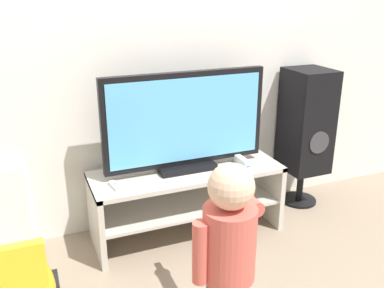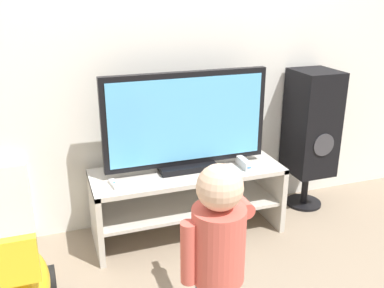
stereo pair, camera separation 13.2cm
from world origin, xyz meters
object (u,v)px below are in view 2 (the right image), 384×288
game_console (244,163)px  speaker_tower (311,125)px  remote_primary (114,184)px  child (218,244)px  television (186,123)px  ride_on_toy (21,287)px

game_console → speaker_tower: speaker_tower is taller
speaker_tower → remote_primary: bearing=-173.4°
child → speaker_tower: speaker_tower is taller
television → remote_primary: size_ratio=8.13×
remote_primary → speaker_tower: bearing=6.6°
game_console → child: size_ratio=0.18×
speaker_tower → ride_on_toy: 2.19m
television → game_console: bearing=-14.6°
speaker_tower → ride_on_toy: size_ratio=1.84×
game_console → speaker_tower: 0.66m
television → remote_primary: (-0.50, -0.11, -0.31)m
speaker_tower → game_console: bearing=-165.2°
game_console → remote_primary: bearing=-179.5°
child → ride_on_toy: (-0.87, 0.44, -0.33)m
remote_primary → child: bearing=-70.9°
television → remote_primary: television is taller
child → ride_on_toy: 1.03m
game_console → remote_primary: size_ratio=1.29×
television → speaker_tower: television is taller
game_console → television: bearing=165.4°
game_console → child: (-0.56, -0.91, 0.05)m
remote_primary → ride_on_toy: bearing=-140.5°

